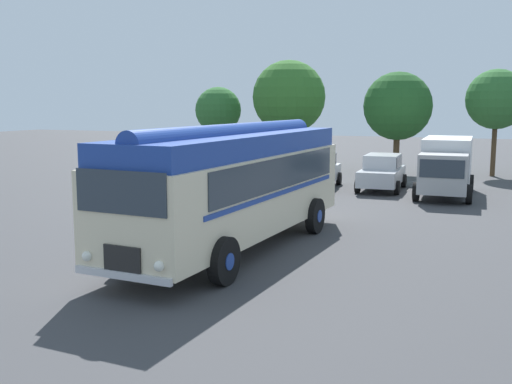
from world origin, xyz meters
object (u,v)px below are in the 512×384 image
(vintage_bus, at_px, (235,182))
(car_mid_right, at_px, (382,172))
(car_near_left, at_px, (271,167))
(box_van, at_px, (446,165))
(car_mid_left, at_px, (317,170))

(vintage_bus, height_order, car_mid_right, vintage_bus)
(vintage_bus, relative_size, car_near_left, 2.34)
(car_near_left, xyz_separation_m, box_van, (8.45, -0.49, 0.52))
(vintage_bus, bearing_deg, car_near_left, 106.61)
(car_mid_left, bearing_deg, car_near_left, 171.42)
(car_mid_right, relative_size, box_van, 0.73)
(car_near_left, height_order, box_van, box_van)
(vintage_bus, bearing_deg, car_mid_left, 96.23)
(car_near_left, xyz_separation_m, car_mid_right, (5.55, 0.09, 0.00))
(car_near_left, bearing_deg, car_mid_left, -8.58)
(vintage_bus, height_order, car_near_left, vintage_bus)
(box_van, bearing_deg, vintage_bus, -110.02)
(car_mid_left, relative_size, car_mid_right, 1.02)
(car_near_left, relative_size, box_van, 0.75)
(box_van, bearing_deg, car_mid_left, 178.88)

